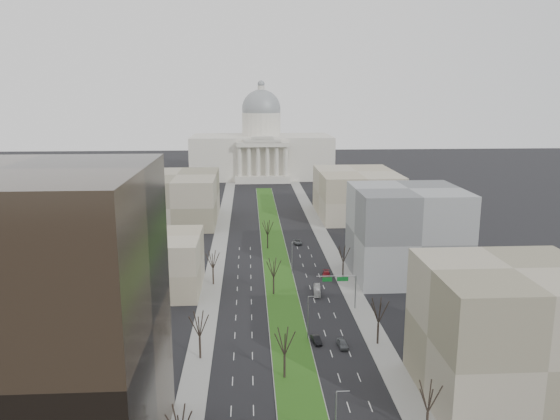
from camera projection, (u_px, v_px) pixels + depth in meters
name	position (u px, v px, depth m)	size (l,w,h in m)	color
ground	(274.00, 249.00, 172.91)	(600.00, 600.00, 0.00)	black
median	(274.00, 249.00, 171.90)	(8.00, 222.03, 0.20)	#999993
sidewalk_left	(214.00, 275.00, 147.51)	(5.00, 330.00, 0.15)	gray
sidewalk_right	(342.00, 273.00, 149.51)	(5.00, 330.00, 0.15)	gray
capitol	(262.00, 149.00, 315.37)	(80.00, 46.00, 55.00)	beige
building_glass_tower	(13.00, 330.00, 67.04)	(34.00, 30.00, 40.00)	black
building_beige_left	(148.00, 263.00, 135.39)	(26.00, 22.00, 14.00)	tan
building_tan_right	(507.00, 334.00, 86.62)	(26.00, 24.00, 22.00)	gray
building_grey_right	(406.00, 233.00, 145.00)	(28.00, 26.00, 24.00)	slate
building_far_left	(177.00, 198.00, 208.01)	(30.00, 40.00, 18.00)	gray
building_far_right	(356.00, 194.00, 216.90)	(30.00, 40.00, 18.00)	tan
tree_left_mid	(199.00, 324.00, 100.20)	(5.40, 5.40, 9.72)	black
tree_left_far	(213.00, 259.00, 139.26)	(5.28, 5.28, 9.50)	black
tree_right_near	(429.00, 396.00, 76.88)	(5.16, 5.16, 9.29)	black
tree_right_mid	(379.00, 310.00, 106.04)	(5.52, 5.52, 9.94)	black
tree_right_far	(343.00, 254.00, 145.20)	(5.04, 5.04, 9.07)	black
tree_median_a	(285.00, 341.00, 93.27)	(5.40, 5.40, 9.72)	black
tree_median_b	(274.00, 267.00, 132.29)	(5.40, 5.40, 9.72)	black
tree_median_c	(268.00, 227.00, 171.31)	(5.40, 5.40, 9.72)	black
streetlamp_median_a	(336.00, 420.00, 74.56)	(1.90, 0.20, 9.16)	gray
streetlamp_median_b	(308.00, 317.00, 108.70)	(1.90, 0.20, 9.16)	gray
streetlamp_median_c	(292.00, 257.00, 147.72)	(1.90, 0.20, 9.16)	gray
mast_arm_signs	(344.00, 284.00, 123.64)	(9.12, 0.24, 8.09)	gray
car_grey_near	(343.00, 344.00, 106.08)	(1.73, 4.30, 1.46)	#54575C
car_black	(316.00, 340.00, 107.95)	(1.40, 4.02, 1.32)	black
car_red	(326.00, 275.00, 146.15)	(2.05, 5.04, 1.46)	maroon
car_grey_far	(298.00, 242.00, 177.96)	(2.20, 4.77, 1.33)	#45484C
box_van	(317.00, 290.00, 133.99)	(1.56, 6.69, 1.86)	silver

